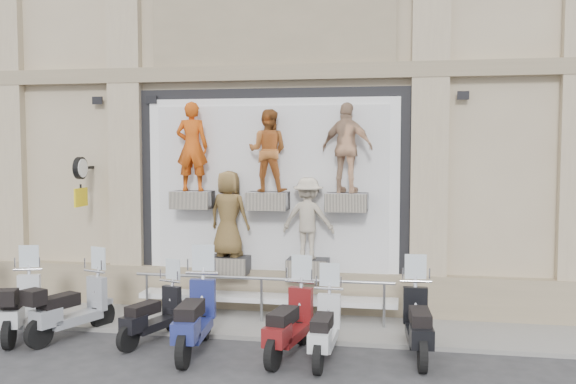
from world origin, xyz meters
name	(u,v)px	position (x,y,z in m)	size (l,w,h in m)	color
ground	(234,360)	(0.00, 0.00, 0.00)	(90.00, 90.00, 0.00)	#2D2D30
sidewalk	(263,322)	(0.00, 2.10, 0.04)	(16.00, 2.20, 0.08)	gray
building	(304,46)	(0.00, 7.00, 6.00)	(14.00, 8.60, 12.00)	tan
shop_vitrine	(273,196)	(0.06, 2.75, 2.41)	(5.60, 0.83, 4.30)	black
guard_rail	(262,301)	(0.00, 2.00, 0.47)	(5.06, 0.10, 0.93)	#9EA0A5
clock_sign_bracket	(81,175)	(-3.90, 2.47, 2.80)	(0.10, 0.80, 1.02)	black
scooter_b	(20,294)	(-4.05, 0.49, 0.78)	(0.56, 1.92, 1.56)	#B8BABE
scooter_c	(72,295)	(-3.11, 0.59, 0.77)	(0.56, 1.90, 1.55)	gray
scooter_d	(153,303)	(-1.62, 0.63, 0.69)	(0.49, 1.69, 1.37)	black
scooter_e	(194,302)	(-0.71, 0.20, 0.85)	(0.61, 2.08, 1.69)	navy
scooter_f	(289,309)	(0.84, 0.31, 0.78)	(0.56, 1.92, 1.56)	#621011
scooter_g	(324,315)	(1.43, 0.23, 0.73)	(0.52, 1.79, 1.46)	#B9BDC1
scooter_h	(419,309)	(2.89, 0.64, 0.79)	(0.56, 1.93, 1.57)	black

